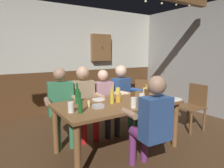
{
  "coord_description": "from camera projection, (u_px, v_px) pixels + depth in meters",
  "views": [
    {
      "loc": [
        -1.63,
        -2.19,
        1.5
      ],
      "look_at": [
        0.0,
        0.35,
        1.01
      ],
      "focal_mm": 31.78,
      "sensor_mm": 36.0,
      "label": 1
    }
  ],
  "objects": [
    {
      "name": "pint_glass_0",
      "position": [
        134.0,
        103.0,
        2.66
      ],
      "size": [
        0.08,
        0.08,
        0.14
      ],
      "primitive_type": "cylinder",
      "color": "white",
      "rests_on": "dining_table"
    },
    {
      "name": "chair_empty_near_left",
      "position": [
        193.0,
        105.0,
        3.85
      ],
      "size": [
        0.46,
        0.46,
        0.88
      ],
      "rotation": [
        0.0,
        0.0,
        1.52
      ],
      "color": "brown",
      "rests_on": "ground_plane"
    },
    {
      "name": "bottle_2",
      "position": [
        77.0,
        95.0,
        2.89
      ],
      "size": [
        0.07,
        0.07,
        0.3
      ],
      "color": "#195923",
      "rests_on": "dining_table"
    },
    {
      "name": "table_candle",
      "position": [
        89.0,
        103.0,
        2.73
      ],
      "size": [
        0.04,
        0.04,
        0.08
      ],
      "primitive_type": "cylinder",
      "color": "#F9E08C",
      "rests_on": "dining_table"
    },
    {
      "name": "back_wall_wainscot",
      "position": [
        64.0,
        91.0,
        5.02
      ],
      "size": [
        5.6,
        0.12,
        1.03
      ],
      "primitive_type": "cube",
      "color": "brown",
      "rests_on": "ground_plane"
    },
    {
      "name": "dining_table",
      "position": [
        118.0,
        108.0,
        2.98
      ],
      "size": [
        1.82,
        0.98,
        0.75
      ],
      "color": "brown",
      "rests_on": "ground_plane"
    },
    {
      "name": "person_4",
      "position": [
        152.0,
        121.0,
        2.39
      ],
      "size": [
        0.52,
        0.53,
        1.23
      ],
      "rotation": [
        0.0,
        0.0,
        -0.09
      ],
      "color": "#2D4C84",
      "rests_on": "ground_plane"
    },
    {
      "name": "ground_plane",
      "position": [
        125.0,
        154.0,
        2.93
      ],
      "size": [
        6.72,
        6.72,
        0.0
      ],
      "primitive_type": "plane",
      "color": "#4C331E"
    },
    {
      "name": "pint_glass_8",
      "position": [
        145.0,
        92.0,
        3.3
      ],
      "size": [
        0.08,
        0.08,
        0.16
      ],
      "primitive_type": "cylinder",
      "color": "#E5C64C",
      "rests_on": "dining_table"
    },
    {
      "name": "plate_1",
      "position": [
        174.0,
        99.0,
        3.13
      ],
      "size": [
        0.24,
        0.24,
        0.01
      ],
      "primitive_type": "cylinder",
      "color": "white",
      "rests_on": "dining_table"
    },
    {
      "name": "pint_glass_1",
      "position": [
        147.0,
        94.0,
        3.17
      ],
      "size": [
        0.08,
        0.08,
        0.16
      ],
      "primitive_type": "cylinder",
      "color": "#4C2D19",
      "rests_on": "dining_table"
    },
    {
      "name": "chair_empty_near_right",
      "position": [
        142.0,
        99.0,
        4.38
      ],
      "size": [
        0.61,
        0.61,
        0.88
      ],
      "rotation": [
        0.0,
        0.0,
        -4.11
      ],
      "color": "brown",
      "rests_on": "ground_plane"
    },
    {
      "name": "pint_glass_3",
      "position": [
        147.0,
        89.0,
        3.61
      ],
      "size": [
        0.07,
        0.07,
        0.16
      ],
      "primitive_type": "cylinder",
      "color": "gold",
      "rests_on": "dining_table"
    },
    {
      "name": "pint_glass_6",
      "position": [
        118.0,
        99.0,
        2.97
      ],
      "size": [
        0.08,
        0.08,
        0.1
      ],
      "primitive_type": "cylinder",
      "color": "gold",
      "rests_on": "dining_table"
    },
    {
      "name": "condiment_caddy",
      "position": [
        98.0,
        106.0,
        2.65
      ],
      "size": [
        0.14,
        0.1,
        0.05
      ],
      "primitive_type": "cube",
      "color": "#B2B7BC",
      "rests_on": "dining_table"
    },
    {
      "name": "back_wall_upper",
      "position": [
        62.0,
        38.0,
        4.81
      ],
      "size": [
        5.6,
        0.12,
        1.6
      ],
      "primitive_type": "cube",
      "color": "beige"
    },
    {
      "name": "pint_glass_7",
      "position": [
        133.0,
        95.0,
        3.21
      ],
      "size": [
        0.07,
        0.07,
        0.1
      ],
      "primitive_type": "cylinder",
      "color": "#4C2D19",
      "rests_on": "dining_table"
    },
    {
      "name": "bottle_1",
      "position": [
        80.0,
        105.0,
        2.42
      ],
      "size": [
        0.05,
        0.05,
        0.26
      ],
      "color": "#195923",
      "rests_on": "dining_table"
    },
    {
      "name": "plate_0",
      "position": [
        99.0,
        99.0,
        3.1
      ],
      "size": [
        0.2,
        0.2,
        0.01
      ],
      "primitive_type": "cylinder",
      "color": "white",
      "rests_on": "dining_table"
    },
    {
      "name": "wall_dart_cabinet",
      "position": [
        101.0,
        48.0,
        5.29
      ],
      "size": [
        0.56,
        0.15,
        0.7
      ],
      "color": "brown"
    },
    {
      "name": "person_3",
      "position": [
        123.0,
        94.0,
        3.91
      ],
      "size": [
        0.54,
        0.58,
        1.24
      ],
      "rotation": [
        0.0,
        0.0,
        3.34
      ],
      "color": "#2D4C84",
      "rests_on": "ground_plane"
    },
    {
      "name": "person_1",
      "position": [
        84.0,
        99.0,
        3.46
      ],
      "size": [
        0.54,
        0.55,
        1.25
      ],
      "rotation": [
        0.0,
        0.0,
        3.02
      ],
      "color": "#997F60",
      "rests_on": "ground_plane"
    },
    {
      "name": "pint_glass_2",
      "position": [
        118.0,
        92.0,
        3.39
      ],
      "size": [
        0.08,
        0.08,
        0.14
      ],
      "primitive_type": "cylinder",
      "color": "#E5C64C",
      "rests_on": "dining_table"
    },
    {
      "name": "pint_glass_4",
      "position": [
        71.0,
        107.0,
        2.45
      ],
      "size": [
        0.08,
        0.08,
        0.13
      ],
      "primitive_type": "cylinder",
      "color": "white",
      "rests_on": "dining_table"
    },
    {
      "name": "bottle_0",
      "position": [
        112.0,
        97.0,
        2.86
      ],
      "size": [
        0.06,
        0.06,
        0.27
      ],
      "color": "gold",
      "rests_on": "dining_table"
    },
    {
      "name": "person_2",
      "position": [
        105.0,
        99.0,
        3.67
      ],
      "size": [
        0.5,
        0.55,
        1.17
      ],
      "rotation": [
        0.0,
        0.0,
        3.07
      ],
      "color": "#B78493",
      "rests_on": "ground_plane"
    },
    {
      "name": "person_0",
      "position": [
        61.0,
        102.0,
        3.24
      ],
      "size": [
        0.59,
        0.56,
        1.24
      ],
      "rotation": [
        0.0,
        0.0,
        2.97
      ],
      "color": "#33724C",
      "rests_on": "ground_plane"
    },
    {
      "name": "pint_glass_5",
      "position": [
        142.0,
        99.0,
        2.87
      ],
      "size": [
        0.08,
        0.08,
        0.15
      ],
      "primitive_type": "cylinder",
      "color": "white",
      "rests_on": "dining_table"
    }
  ]
}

